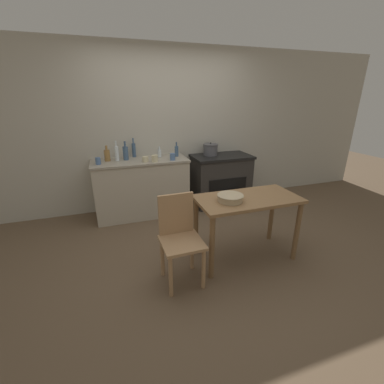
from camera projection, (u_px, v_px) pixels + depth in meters
name	position (u px, v px, depth m)	size (l,w,h in m)	color
ground_plane	(204.00, 247.00, 3.26)	(14.00, 14.00, 0.00)	brown
wall_back	(170.00, 130.00, 4.22)	(8.00, 0.07, 2.55)	#B2AD9E
counter_cabinet	(142.00, 187.00, 4.05)	(1.43, 0.62, 0.89)	#B2A893
stove	(221.00, 180.00, 4.47)	(0.99, 0.61, 0.86)	#2D2B28
work_table	(247.00, 208.00, 2.87)	(1.14, 0.58, 0.75)	olive
chair	(180.00, 236.00, 2.55)	(0.41, 0.41, 0.90)	#A87F56
flour_sack	(237.00, 202.00, 4.17)	(0.23, 0.16, 0.35)	beige
stock_pot	(211.00, 149.00, 4.31)	(0.25, 0.25, 0.21)	#4C4C51
mixing_bowl_large	(230.00, 198.00, 2.71)	(0.28, 0.28, 0.07)	tan
bottle_far_left	(107.00, 155.00, 3.78)	(0.08, 0.08, 0.23)	olive
bottle_left	(134.00, 150.00, 4.02)	(0.06, 0.06, 0.30)	#3D5675
bottle_mid_left	(160.00, 153.00, 4.05)	(0.06, 0.06, 0.17)	silver
bottle_center_left	(126.00, 153.00, 3.84)	(0.08, 0.08, 0.28)	#3D5675
bottle_center	(117.00, 153.00, 3.78)	(0.06, 0.06, 0.30)	silver
bottle_center_right	(177.00, 151.00, 4.08)	(0.06, 0.06, 0.23)	#3D5675
cup_mid_right	(173.00, 157.00, 3.84)	(0.08, 0.08, 0.10)	#4C6B99
cup_right	(145.00, 159.00, 3.76)	(0.09, 0.09, 0.08)	beige
cup_far_right	(155.00, 158.00, 3.75)	(0.09, 0.09, 0.10)	beige
cup_end_right	(98.00, 161.00, 3.61)	(0.07, 0.07, 0.10)	#4C6B99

